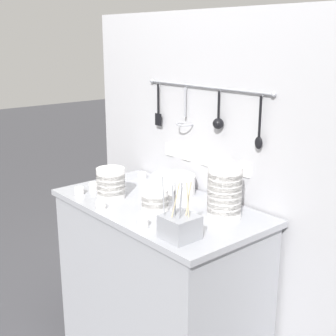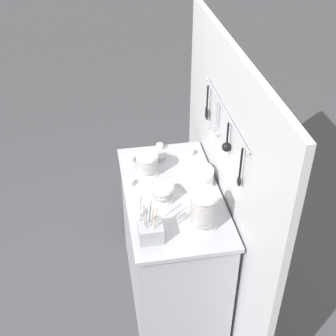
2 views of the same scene
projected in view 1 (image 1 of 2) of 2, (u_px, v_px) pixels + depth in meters
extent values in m
cube|color=#9EA0A8|center=(159.00, 207.00, 2.37)|extent=(1.13, 0.62, 0.03)
cube|color=#9EA0A8|center=(159.00, 290.00, 2.50)|extent=(1.09, 0.59, 0.92)
cube|color=#B2B2B7|center=(207.00, 190.00, 2.59)|extent=(1.93, 0.04, 1.91)
cylinder|color=#93969E|center=(205.00, 87.00, 2.41)|extent=(0.88, 0.01, 0.01)
sphere|color=#93969E|center=(152.00, 81.00, 2.73)|extent=(0.02, 0.02, 0.02)
sphere|color=#93969E|center=(274.00, 94.00, 2.09)|extent=(0.02, 0.02, 0.02)
cylinder|color=black|center=(158.00, 99.00, 2.70)|extent=(0.01, 0.01, 0.18)
cube|color=black|center=(158.00, 120.00, 2.73)|extent=(0.05, 0.01, 0.07)
cylinder|color=#93969E|center=(160.00, 83.00, 2.68)|extent=(0.01, 0.01, 0.02)
cylinder|color=#93969E|center=(185.00, 102.00, 2.53)|extent=(0.01, 0.01, 0.16)
torus|color=#93969E|center=(185.00, 124.00, 2.56)|extent=(0.10, 0.10, 0.01)
cylinder|color=#93969E|center=(187.00, 86.00, 2.51)|extent=(0.01, 0.01, 0.02)
cylinder|color=black|center=(219.00, 106.00, 2.34)|extent=(0.01, 0.01, 0.14)
sphere|color=black|center=(218.00, 124.00, 2.37)|extent=(0.06, 0.06, 0.06)
cylinder|color=#93969E|center=(221.00, 90.00, 2.33)|extent=(0.01, 0.01, 0.02)
cylinder|color=black|center=(260.00, 117.00, 2.16)|extent=(0.01, 0.01, 0.19)
ellipsoid|color=black|center=(259.00, 143.00, 2.19)|extent=(0.04, 0.02, 0.06)
cylinder|color=#93969E|center=(263.00, 95.00, 2.14)|extent=(0.01, 0.01, 0.02)
cube|color=white|center=(170.00, 149.00, 2.73)|extent=(0.07, 0.01, 0.07)
cube|color=white|center=(186.00, 154.00, 2.62)|extent=(0.07, 0.01, 0.07)
cube|color=white|center=(204.00, 159.00, 2.52)|extent=(0.07, 0.01, 0.07)
cube|color=white|center=(223.00, 164.00, 2.42)|extent=(0.07, 0.01, 0.07)
cube|color=white|center=(244.00, 170.00, 2.31)|extent=(0.07, 0.01, 0.07)
cylinder|color=white|center=(111.00, 193.00, 2.46)|extent=(0.15, 0.15, 0.05)
cylinder|color=white|center=(111.00, 188.00, 2.45)|extent=(0.15, 0.15, 0.05)
cylinder|color=white|center=(111.00, 183.00, 2.44)|extent=(0.15, 0.15, 0.05)
cylinder|color=white|center=(111.00, 178.00, 2.44)|extent=(0.15, 0.15, 0.05)
cylinder|color=white|center=(110.00, 173.00, 2.43)|extent=(0.15, 0.15, 0.05)
cylinder|color=white|center=(224.00, 211.00, 2.20)|extent=(0.16, 0.16, 0.05)
cylinder|color=white|center=(224.00, 206.00, 2.19)|extent=(0.16, 0.16, 0.05)
cylinder|color=white|center=(224.00, 200.00, 2.18)|extent=(0.16, 0.16, 0.05)
cylinder|color=white|center=(225.00, 194.00, 2.18)|extent=(0.16, 0.16, 0.05)
cylinder|color=white|center=(225.00, 189.00, 2.17)|extent=(0.16, 0.16, 0.05)
cylinder|color=white|center=(225.00, 183.00, 2.16)|extent=(0.16, 0.16, 0.05)
cylinder|color=white|center=(225.00, 177.00, 2.15)|extent=(0.16, 0.16, 0.05)
cylinder|color=white|center=(225.00, 172.00, 2.15)|extent=(0.16, 0.16, 0.05)
cylinder|color=white|center=(155.00, 205.00, 2.27)|extent=(0.13, 0.13, 0.05)
cylinder|color=white|center=(155.00, 200.00, 2.27)|extent=(0.13, 0.13, 0.05)
cylinder|color=white|center=(155.00, 194.00, 2.26)|extent=(0.13, 0.13, 0.05)
cylinder|color=white|center=(173.00, 192.00, 2.54)|extent=(0.24, 0.24, 0.01)
cylinder|color=white|center=(173.00, 191.00, 2.53)|extent=(0.24, 0.24, 0.01)
cylinder|color=white|center=(173.00, 189.00, 2.53)|extent=(0.24, 0.24, 0.01)
cylinder|color=white|center=(173.00, 188.00, 2.53)|extent=(0.24, 0.24, 0.01)
cylinder|color=white|center=(173.00, 186.00, 2.53)|extent=(0.24, 0.24, 0.01)
cylinder|color=white|center=(173.00, 185.00, 2.52)|extent=(0.24, 0.24, 0.01)
cylinder|color=white|center=(173.00, 183.00, 2.52)|extent=(0.24, 0.24, 0.01)
cylinder|color=white|center=(173.00, 182.00, 2.52)|extent=(0.24, 0.24, 0.01)
cylinder|color=white|center=(173.00, 181.00, 2.52)|extent=(0.24, 0.24, 0.01)
cylinder|color=white|center=(173.00, 179.00, 2.52)|extent=(0.24, 0.24, 0.01)
cylinder|color=white|center=(173.00, 178.00, 2.51)|extent=(0.24, 0.24, 0.01)
cylinder|color=white|center=(173.00, 176.00, 2.51)|extent=(0.24, 0.24, 0.01)
cylinder|color=#93969E|center=(110.00, 184.00, 2.63)|extent=(0.10, 0.10, 0.04)
cube|color=#93969E|center=(180.00, 227.00, 1.95)|extent=(0.14, 0.14, 0.10)
cylinder|color=#93969E|center=(164.00, 202.00, 1.93)|extent=(0.04, 0.02, 0.21)
cylinder|color=#93969E|center=(174.00, 210.00, 1.92)|extent=(0.01, 0.01, 0.16)
cylinder|color=#C6B793|center=(174.00, 206.00, 1.91)|extent=(0.03, 0.04, 0.20)
cylinder|color=#93969E|center=(175.00, 203.00, 1.96)|extent=(0.03, 0.03, 0.19)
cylinder|color=#C6B793|center=(188.00, 205.00, 1.93)|extent=(0.02, 0.03, 0.20)
cylinder|color=#93969E|center=(180.00, 206.00, 1.89)|extent=(0.03, 0.01, 0.21)
cylinder|color=#93969E|center=(173.00, 207.00, 1.92)|extent=(0.01, 0.01, 0.19)
cylinder|color=#C6B793|center=(188.00, 206.00, 1.91)|extent=(0.02, 0.01, 0.20)
cylinder|color=#93969E|center=(180.00, 207.00, 1.95)|extent=(0.01, 0.02, 0.17)
cylinder|color=white|center=(101.00, 205.00, 2.29)|extent=(0.05, 0.05, 0.04)
cylinder|color=white|center=(142.00, 175.00, 2.79)|extent=(0.05, 0.05, 0.04)
cylinder|color=white|center=(79.00, 191.00, 2.51)|extent=(0.05, 0.05, 0.04)
cylinder|color=white|center=(143.00, 223.00, 2.08)|extent=(0.05, 0.05, 0.04)
cylinder|color=white|center=(103.00, 177.00, 2.75)|extent=(0.05, 0.05, 0.04)
cylinder|color=white|center=(94.00, 186.00, 2.59)|extent=(0.05, 0.05, 0.04)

